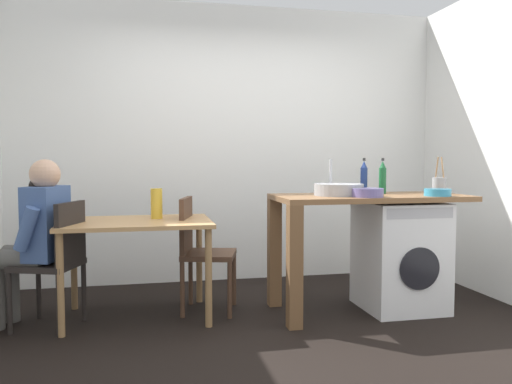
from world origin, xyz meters
TOP-DOWN VIEW (x-y plane):
  - ground_plane at (0.00, 0.00)m, footprint 5.46×5.46m
  - wall_back at (0.00, 1.75)m, footprint 4.60×0.10m
  - dining_table at (-0.90, 0.63)m, footprint 1.10×0.76m
  - chair_person_seat at (-1.45, 0.50)m, footprint 0.51×0.51m
  - chair_opposite at (-0.42, 0.70)m, footprint 0.49×0.49m
  - seated_person at (-1.60, 0.56)m, footprint 0.57×0.54m
  - kitchen_counter at (0.68, 0.43)m, footprint 1.50×0.68m
  - washing_machine at (1.16, 0.43)m, footprint 0.60×0.61m
  - sink_basin at (0.63, 0.43)m, footprint 0.38×0.38m
  - tap at (0.63, 0.61)m, footprint 0.02×0.02m
  - bottle_tall_green at (0.94, 0.66)m, footprint 0.06×0.06m
  - bottle_squat_brown at (1.05, 0.55)m, footprint 0.06×0.06m
  - mixing_bowl at (0.78, 0.23)m, footprint 0.24×0.24m
  - utensil_crock at (1.52, 0.48)m, footprint 0.11×0.11m
  - colander at (1.34, 0.21)m, footprint 0.20×0.20m
  - vase at (-0.75, 0.73)m, footprint 0.09×0.09m
  - scissors at (0.84, 0.33)m, footprint 0.15×0.06m

SIDE VIEW (x-z plane):
  - ground_plane at x=0.00m, z-range 0.00..0.00m
  - washing_machine at x=1.16m, z-range 0.00..0.86m
  - chair_person_seat at x=-1.45m, z-range 0.06..0.96m
  - chair_opposite at x=-0.42m, z-range 0.06..0.96m
  - dining_table at x=-0.90m, z-range 0.27..1.01m
  - seated_person at x=-1.60m, z-range 0.07..1.27m
  - kitchen_counter at x=0.68m, z-range 0.30..1.22m
  - vase at x=-0.75m, z-range 0.74..0.97m
  - scissors at x=0.84m, z-range 0.92..0.93m
  - colander at x=1.34m, z-range 0.92..0.98m
  - mixing_bowl at x=0.78m, z-range 0.92..0.99m
  - sink_basin at x=0.63m, z-range 0.92..1.01m
  - utensil_crock at x=1.52m, z-range 0.84..1.14m
  - bottle_squat_brown at x=1.05m, z-range 0.91..1.20m
  - bottle_tall_green at x=0.94m, z-range 0.91..1.20m
  - tap at x=0.63m, z-range 0.92..1.20m
  - wall_back at x=0.00m, z-range 0.00..2.70m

